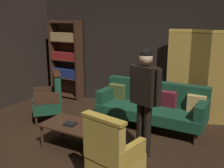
% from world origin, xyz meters
% --- Properties ---
extents(ground_plane, '(10.00, 10.00, 0.00)m').
position_xyz_m(ground_plane, '(0.00, 0.00, 0.00)').
color(ground_plane, black).
extents(back_wall, '(7.20, 0.10, 2.80)m').
position_xyz_m(back_wall, '(0.00, 2.45, 1.40)').
color(back_wall, black).
rests_on(back_wall, ground_plane).
extents(folding_screen, '(1.30, 0.23, 1.90)m').
position_xyz_m(folding_screen, '(1.25, 2.18, 0.99)').
color(folding_screen, olive).
rests_on(folding_screen, ground_plane).
extents(bookshelf, '(0.90, 0.32, 2.05)m').
position_xyz_m(bookshelf, '(-2.15, 2.19, 1.07)').
color(bookshelf, '#382114').
rests_on(bookshelf, ground_plane).
extents(velvet_couch, '(2.12, 0.78, 0.88)m').
position_xyz_m(velvet_couch, '(0.55, 1.46, 0.46)').
color(velvet_couch, '#382114').
rests_on(velvet_couch, ground_plane).
extents(coffee_table, '(1.00, 0.64, 0.42)m').
position_xyz_m(coffee_table, '(-0.28, -0.04, 0.37)').
color(coffee_table, '#382114').
rests_on(coffee_table, ground_plane).
extents(armchair_gilt_accent, '(0.68, 0.67, 1.04)m').
position_xyz_m(armchair_gilt_accent, '(0.85, -0.71, 0.49)').
color(armchair_gilt_accent, '#B78E33').
rests_on(armchair_gilt_accent, ground_plane).
extents(armchair_wing_left, '(0.82, 0.82, 1.04)m').
position_xyz_m(armchair_wing_left, '(-1.42, 0.67, 0.49)').
color(armchair_wing_left, '#382114').
rests_on(armchair_wing_left, ground_plane).
extents(standing_figure, '(0.57, 0.32, 1.70)m').
position_xyz_m(standing_figure, '(0.85, 0.29, 1.03)').
color(standing_figure, black).
rests_on(standing_figure, ground_plane).
extents(book_black_cloth, '(0.21, 0.18, 0.04)m').
position_xyz_m(book_black_cloth, '(-0.29, -0.10, 0.44)').
color(book_black_cloth, black).
rests_on(book_black_cloth, coffee_table).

